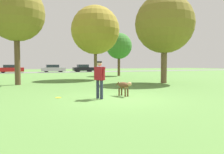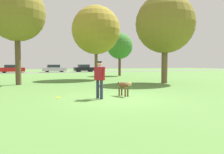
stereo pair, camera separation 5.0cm
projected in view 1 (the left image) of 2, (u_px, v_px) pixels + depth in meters
ground_plane at (119, 99)px, 9.19m from camera, size 120.00×120.00×0.00m
far_road_strip at (40, 72)px, 39.14m from camera, size 120.00×6.00×0.01m
person at (100, 77)px, 9.15m from camera, size 0.36×0.69×1.58m
dog at (124, 86)px, 9.93m from camera, size 0.44×1.02×0.68m
frisbee at (58, 98)px, 9.48m from camera, size 0.26×0.26×0.02m
tree_near_right at (164, 24)px, 16.65m from camera, size 4.49×4.49×6.80m
tree_far_right at (119, 46)px, 27.27m from camera, size 3.24×3.24×5.37m
tree_near_left at (16, 13)px, 15.18m from camera, size 3.92×3.92×6.99m
tree_mid_center at (95, 30)px, 20.66m from camera, size 4.58×4.58×6.99m
parked_car_red at (11, 69)px, 36.95m from camera, size 4.08×1.89×1.38m
parked_car_silver at (53, 68)px, 40.24m from camera, size 4.36×1.91×1.38m
parked_car_black at (83, 68)px, 42.00m from camera, size 3.94×1.92×1.41m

